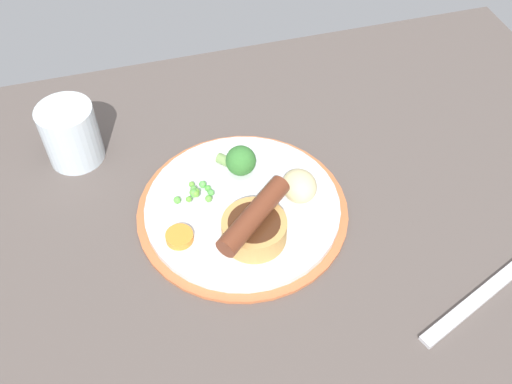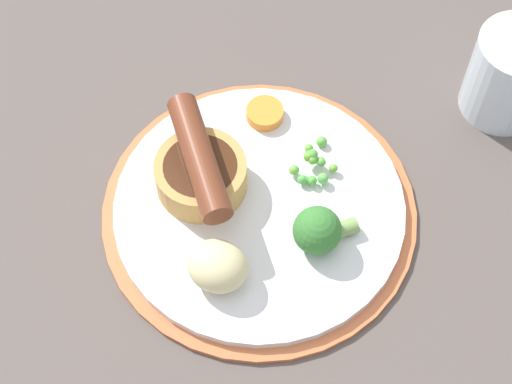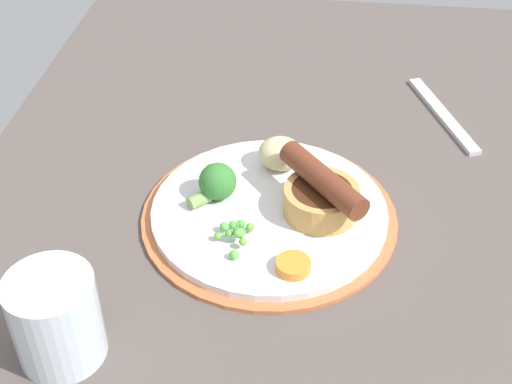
{
  "view_description": "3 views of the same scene",
  "coord_description": "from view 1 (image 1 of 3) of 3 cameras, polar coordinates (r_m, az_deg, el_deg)",
  "views": [
    {
      "loc": [
        13.06,
        41.2,
        61.7
      ],
      "look_at": [
        0.06,
        -5.12,
        5.67
      ],
      "focal_mm": 40.0,
      "sensor_mm": 36.0,
      "label": 1
    },
    {
      "loc": [
        -31.58,
        -18.9,
        69.17
      ],
      "look_at": [
        2.28,
        -4.14,
        6.07
      ],
      "focal_mm": 60.0,
      "sensor_mm": 36.0,
      "label": 2
    },
    {
      "loc": [
        60.1,
        1.17,
        54.24
      ],
      "look_at": [
        2.16,
        -5.99,
        6.6
      ],
      "focal_mm": 50.0,
      "sensor_mm": 36.0,
      "label": 3
    }
  ],
  "objects": [
    {
      "name": "sausage_pudding",
      "position": [
        0.69,
        -0.18,
        -3.38
      ],
      "size": [
        10.73,
        9.71,
        5.74
      ],
      "rotation": [
        0.0,
        0.0,
        0.71
      ],
      "color": "tan",
      "rests_on": "dinner_plate"
    },
    {
      "name": "broccoli_floret_near",
      "position": [
        0.77,
        -1.64,
        3.15
      ],
      "size": [
        5.14,
        5.23,
        4.13
      ],
      "rotation": [
        0.0,
        0.0,
        2.33
      ],
      "color": "#387A33",
      "rests_on": "dinner_plate"
    },
    {
      "name": "carrot_slice_1",
      "position": [
        0.71,
        -7.66,
        -4.47
      ],
      "size": [
        4.39,
        4.39,
        1.05
      ],
      "primitive_type": "cylinder",
      "rotation": [
        0.0,
        0.0,
        4.38
      ],
      "color": "orange",
      "rests_on": "dinner_plate"
    },
    {
      "name": "dining_table",
      "position": [
        0.74,
        1.12,
        -4.98
      ],
      "size": [
        110.0,
        80.0,
        3.0
      ],
      "primitive_type": "cube",
      "color": "#564C47",
      "rests_on": "ground"
    },
    {
      "name": "potato_chunk_0",
      "position": [
        0.74,
        4.35,
        0.62
      ],
      "size": [
        4.7,
        5.27,
        3.76
      ],
      "primitive_type": "ellipsoid",
      "rotation": [
        0.0,
        0.0,
        3.11
      ],
      "color": "beige",
      "rests_on": "dinner_plate"
    },
    {
      "name": "dinner_plate",
      "position": [
        0.75,
        -1.35,
        -1.68
      ],
      "size": [
        27.72,
        27.72,
        1.4
      ],
      "color": "#CC6B3D",
      "rests_on": "dining_table"
    },
    {
      "name": "fork",
      "position": [
        0.72,
        21.21,
        -10.01
      ],
      "size": [
        17.34,
        8.06,
        0.6
      ],
      "primitive_type": "cube",
      "rotation": [
        0.0,
        0.0,
        0.37
      ],
      "color": "silver",
      "rests_on": "dining_table"
    },
    {
      "name": "drinking_glass",
      "position": [
        0.83,
        -18.04,
        5.54
      ],
      "size": [
        7.72,
        7.72,
        8.77
      ],
      "primitive_type": "cylinder",
      "color": "silver",
      "rests_on": "dining_table"
    },
    {
      "name": "pea_pile",
      "position": [
        0.75,
        -5.96,
        -0.03
      ],
      "size": [
        5.42,
        3.96,
        1.92
      ],
      "color": "#51A140",
      "rests_on": "dinner_plate"
    }
  ]
}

